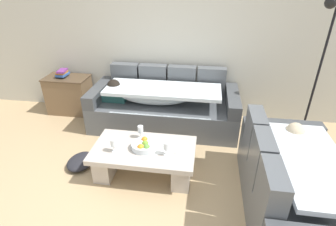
{
  "coord_description": "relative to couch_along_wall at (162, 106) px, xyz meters",
  "views": [
    {
      "loc": [
        0.68,
        -2.03,
        2.21
      ],
      "look_at": [
        0.22,
        1.02,
        0.55
      ],
      "focal_mm": 28.31,
      "sensor_mm": 36.0,
      "label": 1
    }
  ],
  "objects": [
    {
      "name": "wine_glass_near_left",
      "position": [
        -0.33,
        -1.3,
        0.16
      ],
      "size": [
        0.07,
        0.07,
        0.17
      ],
      "color": "silver",
      "rests_on": "coffee_table"
    },
    {
      "name": "coffee_table",
      "position": [
        -0.02,
        -1.19,
        -0.09
      ],
      "size": [
        1.2,
        0.68,
        0.38
      ],
      "color": "#BBB1A4",
      "rests_on": "ground_plane"
    },
    {
      "name": "couch_along_wall",
      "position": [
        0.0,
        0.0,
        0.0
      ],
      "size": [
        2.24,
        0.92,
        0.88
      ],
      "color": "#53575B",
      "rests_on": "ground_plane"
    },
    {
      "name": "side_cabinet",
      "position": [
        -1.66,
        0.23,
        -0.01
      ],
      "size": [
        0.72,
        0.44,
        0.64
      ],
      "color": "brown",
      "rests_on": "ground_plane"
    },
    {
      "name": "crumpled_garment",
      "position": [
        -0.86,
        -1.16,
        -0.27
      ],
      "size": [
        0.38,
        0.45,
        0.12
      ],
      "primitive_type": "ellipsoid",
      "rotation": [
        0.0,
        0.0,
        1.41
      ],
      "color": "#232328",
      "rests_on": "ground_plane"
    },
    {
      "name": "couch_near_window",
      "position": [
        1.58,
        -1.54,
        0.0
      ],
      "size": [
        0.92,
        1.74,
        0.88
      ],
      "rotation": [
        0.0,
        0.0,
        1.57
      ],
      "color": "#53575B",
      "rests_on": "ground_plane"
    },
    {
      "name": "fruit_bowl",
      "position": [
        -0.01,
        -1.2,
        0.09
      ],
      "size": [
        0.28,
        0.28,
        0.1
      ],
      "color": "silver",
      "rests_on": "coffee_table"
    },
    {
      "name": "book_stack_on_cabinet",
      "position": [
        -1.72,
        0.23,
        0.37
      ],
      "size": [
        0.18,
        0.23,
        0.12
      ],
      "color": "black",
      "rests_on": "side_cabinet"
    },
    {
      "name": "wine_glass_near_right",
      "position": [
        0.27,
        -1.28,
        0.16
      ],
      "size": [
        0.07,
        0.07,
        0.17
      ],
      "color": "silver",
      "rests_on": "coffee_table"
    },
    {
      "name": "ground_plane",
      "position": [
        -0.04,
        -1.62,
        -0.33
      ],
      "size": [
        14.0,
        14.0,
        0.0
      ],
      "primitive_type": "plane",
      "color": "tan"
    },
    {
      "name": "open_magazine",
      "position": [
        0.2,
        -1.18,
        0.05
      ],
      "size": [
        0.33,
        0.28,
        0.01
      ],
      "primitive_type": "cube",
      "rotation": [
        0.0,
        0.0,
        0.3
      ],
      "color": "white",
      "rests_on": "coffee_table"
    },
    {
      "name": "floor_lamp",
      "position": [
        2.09,
        -0.02,
        0.78
      ],
      "size": [
        0.33,
        0.31,
        1.95
      ],
      "color": "black",
      "rests_on": "ground_plane"
    },
    {
      "name": "wine_glass_far_back",
      "position": [
        -0.1,
        -0.98,
        0.16
      ],
      "size": [
        0.07,
        0.07,
        0.17
      ],
      "color": "silver",
      "rests_on": "coffee_table"
    },
    {
      "name": "back_wall",
      "position": [
        -0.04,
        0.53,
        1.02
      ],
      "size": [
        9.0,
        0.1,
        2.7
      ],
      "primitive_type": "cube",
      "color": "beige",
      "rests_on": "ground_plane"
    }
  ]
}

